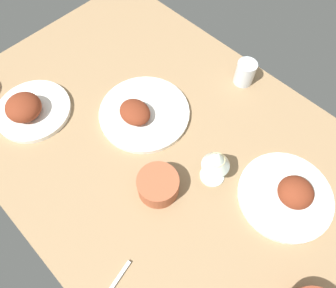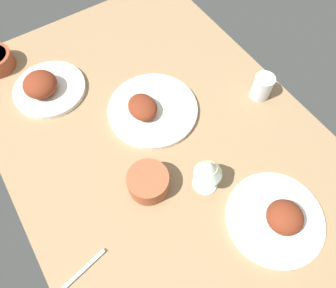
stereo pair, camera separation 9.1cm
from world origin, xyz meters
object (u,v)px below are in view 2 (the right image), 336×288
plate_near_viewer (150,109)px  wine_glass (209,169)px  water_tumbler (263,87)px  plate_center_main (45,87)px  fork_loose (76,277)px  plate_far_side (278,218)px  bowl_sauce (148,182)px

plate_near_viewer → wine_glass: size_ratio=2.04×
water_tumbler → wine_glass: bearing=-65.9°
plate_center_main → fork_loose: bearing=-16.2°
plate_far_side → fork_loose: bearing=-107.9°
bowl_sauce → wine_glass: size_ratio=0.82×
plate_far_side → plate_center_main: (-73.58, -33.82, 0.38)cm
plate_far_side → plate_center_main: bearing=-155.3°
plate_center_main → water_tumbler: (39.77, 57.94, 1.56)cm
plate_center_main → bowl_sauce: bearing=12.8°
plate_far_side → water_tumbler: 41.58cm
plate_far_side → bowl_sauce: size_ratio=2.25×
water_tumbler → fork_loose: bearing=-76.8°
wine_glass → water_tumbler: (-15.10, 33.70, -5.80)cm
wine_glass → fork_loose: bearing=-86.7°
plate_center_main → wine_glass: bearing=23.8°
plate_center_main → bowl_sauce: 48.08cm
fork_loose → plate_far_side: bearing=150.8°
plate_near_viewer → wine_glass: 30.41cm
bowl_sauce → wine_glass: 17.09cm
fork_loose → plate_center_main: bearing=-117.5°
plate_far_side → wine_glass: 22.40cm
fork_loose → bowl_sauce: bearing=-170.5°
plate_far_side → fork_loose: (-16.33, -50.43, -1.78)cm
plate_near_viewer → bowl_sauce: (21.26, -13.69, 1.76)cm
plate_center_main → bowl_sauce: (46.88, 10.64, 0.81)cm
water_tumbler → fork_loose: (17.49, -74.55, -3.73)cm
bowl_sauce → fork_loose: size_ratio=0.64×
plate_near_viewer → plate_center_main: 35.35cm
plate_near_viewer → bowl_sauce: plate_near_viewer is taller
plate_far_side → plate_center_main: plate_far_side is taller
plate_center_main → water_tumbler: bearing=55.5°
bowl_sauce → water_tumbler: 47.84cm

